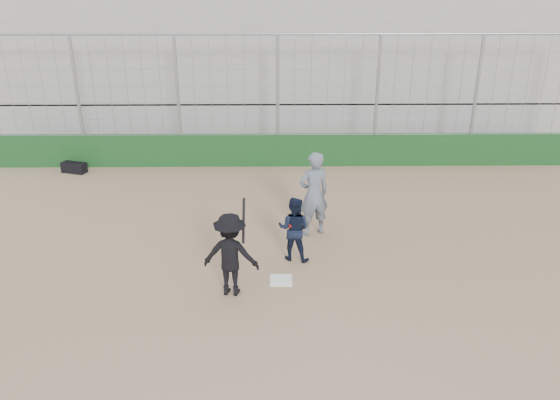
{
  "coord_description": "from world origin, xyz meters",
  "views": [
    {
      "loc": [
        -0.14,
        -9.35,
        5.65
      ],
      "look_at": [
        0.0,
        1.4,
        1.15
      ],
      "focal_mm": 35.0,
      "sensor_mm": 36.0,
      "label": 1
    }
  ],
  "objects_px": {
    "catcher_crouched": "(294,239)",
    "equipment_bag": "(74,167)",
    "umpire": "(314,198)",
    "batter_at_plate": "(231,254)"
  },
  "relations": [
    {
      "from": "catcher_crouched",
      "to": "equipment_bag",
      "type": "distance_m",
      "value": 8.54
    },
    {
      "from": "umpire",
      "to": "equipment_bag",
      "type": "relative_size",
      "value": 2.25
    },
    {
      "from": "umpire",
      "to": "batter_at_plate",
      "type": "bearing_deg",
      "value": 34.18
    },
    {
      "from": "batter_at_plate",
      "to": "umpire",
      "type": "bearing_deg",
      "value": 55.56
    },
    {
      "from": "catcher_crouched",
      "to": "equipment_bag",
      "type": "height_order",
      "value": "catcher_crouched"
    },
    {
      "from": "batter_at_plate",
      "to": "equipment_bag",
      "type": "bearing_deg",
      "value": 127.72
    },
    {
      "from": "catcher_crouched",
      "to": "umpire",
      "type": "bearing_deg",
      "value": 68.05
    },
    {
      "from": "equipment_bag",
      "to": "umpire",
      "type": "bearing_deg",
      "value": -31.7
    },
    {
      "from": "batter_at_plate",
      "to": "umpire",
      "type": "distance_m",
      "value": 3.03
    },
    {
      "from": "catcher_crouched",
      "to": "equipment_bag",
      "type": "relative_size",
      "value": 1.24
    }
  ]
}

